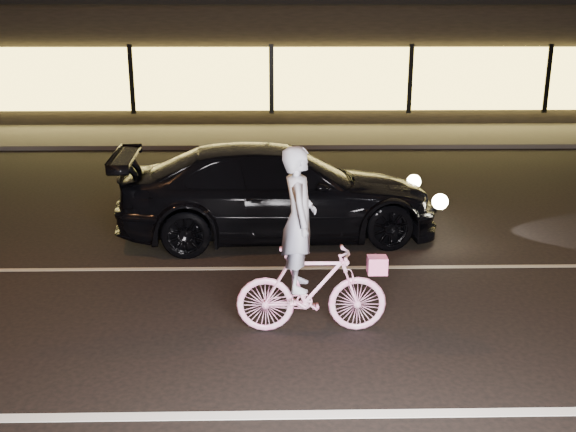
{
  "coord_description": "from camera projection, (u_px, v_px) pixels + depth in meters",
  "views": [
    {
      "loc": [
        0.11,
        -6.28,
        3.18
      ],
      "look_at": [
        0.25,
        0.6,
        1.16
      ],
      "focal_mm": 40.0,
      "sensor_mm": 36.0,
      "label": 1
    }
  ],
  "objects": [
    {
      "name": "ground",
      "position": [
        266.0,
        335.0,
        6.92
      ],
      "size": [
        90.0,
        90.0,
        0.0
      ],
      "primitive_type": "plane",
      "color": "black",
      "rests_on": "ground"
    },
    {
      "name": "lane_stripe_near",
      "position": [
        264.0,
        415.0,
        5.48
      ],
      "size": [
        60.0,
        0.12,
        0.01
      ],
      "primitive_type": "cube",
      "color": "silver",
      "rests_on": "ground"
    },
    {
      "name": "lane_stripe_far",
      "position": [
        268.0,
        268.0,
        8.84
      ],
      "size": [
        60.0,
        0.1,
        0.01
      ],
      "primitive_type": "cube",
      "color": "gray",
      "rests_on": "ground"
    },
    {
      "name": "sidewalk",
      "position": [
        272.0,
        136.0,
        19.37
      ],
      "size": [
        30.0,
        4.0,
        0.12
      ],
      "primitive_type": "cube",
      "color": "#383533",
      "rests_on": "ground"
    },
    {
      "name": "storefront",
      "position": [
        272.0,
        56.0,
        24.51
      ],
      "size": [
        25.4,
        8.42,
        4.2
      ],
      "color": "black",
      "rests_on": "ground"
    },
    {
      "name": "cyclist",
      "position": [
        308.0,
        269.0,
        6.81
      ],
      "size": [
        1.62,
        0.56,
        2.05
      ],
      "rotation": [
        0.0,
        0.0,
        1.57
      ],
      "color": "#FF4FAD",
      "rests_on": "ground"
    },
    {
      "name": "sedan",
      "position": [
        279.0,
        192.0,
        10.04
      ],
      "size": [
        5.15,
        2.48,
        1.45
      ],
      "rotation": [
        0.0,
        0.0,
        1.66
      ],
      "color": "black",
      "rests_on": "ground"
    }
  ]
}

